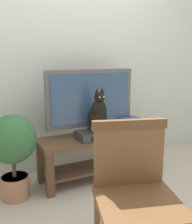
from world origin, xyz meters
The scene contains 9 objects.
ground_plane centered at (0.00, 0.00, 0.00)m, with size 12.00×12.00×0.00m, color #ADA393.
back_wall centered at (0.00, 0.95, 1.40)m, with size 7.00×0.12×2.80m, color #B7BCB2.
tv_stand centered at (0.06, 0.46, 0.33)m, with size 1.16×0.42×0.47m.
tv centered at (0.06, 0.54, 0.84)m, with size 0.96×0.20×0.68m.
media_box centered at (0.06, 0.39, 0.51)m, with size 0.42×0.24×0.08m.
cat centered at (0.06, 0.37, 0.72)m, with size 0.19×0.29×0.44m.
wooden_chair centered at (-0.25, -0.73, 0.54)m, with size 0.58×0.59×0.91m.
book_stack centered at (0.50, 0.48, 0.54)m, with size 0.25×0.21×0.15m.
potted_plant centered at (-0.77, 0.42, 0.50)m, with size 0.44×0.44×0.78m.
Camera 1 is at (-1.09, -1.92, 1.29)m, focal length 42.52 mm.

